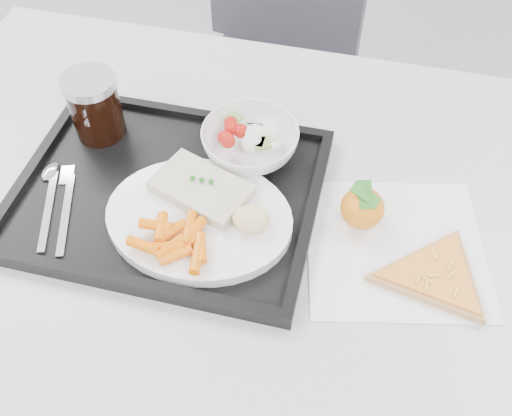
{
  "coord_description": "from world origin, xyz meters",
  "views": [
    {
      "loc": [
        0.15,
        -0.23,
        1.42
      ],
      "look_at": [
        0.03,
        0.28,
        0.77
      ],
      "focal_mm": 40.0,
      "sensor_mm": 36.0,
      "label": 1
    }
  ],
  "objects_px": {
    "chair": "(274,50)",
    "pizza_slice": "(435,276)",
    "tangerine": "(362,208)",
    "cola_glass": "(95,105)",
    "tray": "(169,193)",
    "dinner_plate": "(199,218)",
    "salad_bowl": "(250,142)",
    "table": "(244,228)"
  },
  "relations": [
    {
      "from": "cola_glass",
      "to": "pizza_slice",
      "type": "bearing_deg",
      "value": -15.41
    },
    {
      "from": "chair",
      "to": "dinner_plate",
      "type": "distance_m",
      "value": 0.77
    },
    {
      "from": "salad_bowl",
      "to": "cola_glass",
      "type": "height_order",
      "value": "cola_glass"
    },
    {
      "from": "cola_glass",
      "to": "tangerine",
      "type": "relative_size",
      "value": 1.48
    },
    {
      "from": "table",
      "to": "dinner_plate",
      "type": "relative_size",
      "value": 4.44
    },
    {
      "from": "table",
      "to": "dinner_plate",
      "type": "distance_m",
      "value": 0.12
    },
    {
      "from": "tray",
      "to": "tangerine",
      "type": "distance_m",
      "value": 0.29
    },
    {
      "from": "chair",
      "to": "pizza_slice",
      "type": "bearing_deg",
      "value": -62.76
    },
    {
      "from": "dinner_plate",
      "to": "cola_glass",
      "type": "xyz_separation_m",
      "value": [
        -0.21,
        0.14,
        0.05
      ]
    },
    {
      "from": "tray",
      "to": "dinner_plate",
      "type": "height_order",
      "value": "dinner_plate"
    },
    {
      "from": "tray",
      "to": "salad_bowl",
      "type": "bearing_deg",
      "value": 46.73
    },
    {
      "from": "table",
      "to": "salad_bowl",
      "type": "bearing_deg",
      "value": 97.2
    },
    {
      "from": "salad_bowl",
      "to": "dinner_plate",
      "type": "bearing_deg",
      "value": -103.7
    },
    {
      "from": "cola_glass",
      "to": "table",
      "type": "bearing_deg",
      "value": -16.77
    },
    {
      "from": "salad_bowl",
      "to": "table",
      "type": "bearing_deg",
      "value": -82.8
    },
    {
      "from": "dinner_plate",
      "to": "salad_bowl",
      "type": "height_order",
      "value": "salad_bowl"
    },
    {
      "from": "tray",
      "to": "pizza_slice",
      "type": "bearing_deg",
      "value": -7.7
    },
    {
      "from": "cola_glass",
      "to": "tray",
      "type": "bearing_deg",
      "value": -33.19
    },
    {
      "from": "chair",
      "to": "dinner_plate",
      "type": "height_order",
      "value": "chair"
    },
    {
      "from": "tray",
      "to": "table",
      "type": "bearing_deg",
      "value": 9.34
    },
    {
      "from": "chair",
      "to": "tangerine",
      "type": "xyz_separation_m",
      "value": [
        0.27,
        -0.67,
        0.25
      ]
    },
    {
      "from": "dinner_plate",
      "to": "salad_bowl",
      "type": "bearing_deg",
      "value": 76.3
    },
    {
      "from": "tangerine",
      "to": "cola_glass",
      "type": "bearing_deg",
      "value": 169.93
    },
    {
      "from": "salad_bowl",
      "to": "pizza_slice",
      "type": "height_order",
      "value": "salad_bowl"
    },
    {
      "from": "tangerine",
      "to": "pizza_slice",
      "type": "height_order",
      "value": "tangerine"
    },
    {
      "from": "dinner_plate",
      "to": "tangerine",
      "type": "height_order",
      "value": "tangerine"
    },
    {
      "from": "tangerine",
      "to": "pizza_slice",
      "type": "distance_m",
      "value": 0.14
    },
    {
      "from": "dinner_plate",
      "to": "table",
      "type": "bearing_deg",
      "value": 52.77
    },
    {
      "from": "dinner_plate",
      "to": "pizza_slice",
      "type": "xyz_separation_m",
      "value": [
        0.34,
        -0.01,
        -0.01
      ]
    },
    {
      "from": "tray",
      "to": "cola_glass",
      "type": "bearing_deg",
      "value": 146.81
    },
    {
      "from": "table",
      "to": "tangerine",
      "type": "bearing_deg",
      "value": 0.33
    },
    {
      "from": "table",
      "to": "cola_glass",
      "type": "bearing_deg",
      "value": 163.23
    },
    {
      "from": "chair",
      "to": "cola_glass",
      "type": "distance_m",
      "value": 0.68
    },
    {
      "from": "dinner_plate",
      "to": "salad_bowl",
      "type": "xyz_separation_m",
      "value": [
        0.04,
        0.15,
        0.01
      ]
    },
    {
      "from": "chair",
      "to": "salad_bowl",
      "type": "xyz_separation_m",
      "value": [
        0.08,
        -0.58,
        0.25
      ]
    },
    {
      "from": "tray",
      "to": "salad_bowl",
      "type": "distance_m",
      "value": 0.15
    },
    {
      "from": "chair",
      "to": "dinner_plate",
      "type": "xyz_separation_m",
      "value": [
        0.05,
        -0.73,
        0.24
      ]
    },
    {
      "from": "tray",
      "to": "dinner_plate",
      "type": "distance_m",
      "value": 0.08
    },
    {
      "from": "dinner_plate",
      "to": "pizza_slice",
      "type": "distance_m",
      "value": 0.34
    },
    {
      "from": "table",
      "to": "pizza_slice",
      "type": "bearing_deg",
      "value": -14.15
    },
    {
      "from": "chair",
      "to": "salad_bowl",
      "type": "bearing_deg",
      "value": -81.79
    },
    {
      "from": "tray",
      "to": "cola_glass",
      "type": "xyz_separation_m",
      "value": [
        -0.15,
        0.1,
        0.06
      ]
    }
  ]
}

